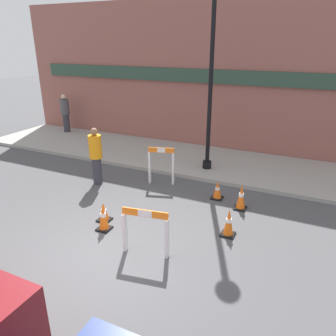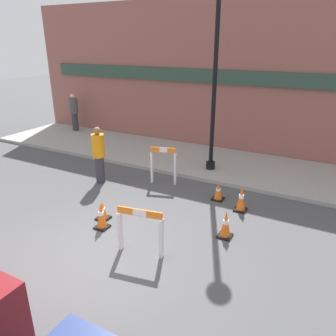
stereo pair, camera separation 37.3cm
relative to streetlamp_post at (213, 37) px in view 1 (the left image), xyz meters
name	(u,v)px [view 1 (the left image)]	position (x,y,z in m)	size (l,w,h in m)	color
ground_plane	(101,260)	(-0.34, -5.36, -4.11)	(60.00, 60.00, 0.00)	#4C4C4F
sidewalk_slab	(204,161)	(-0.34, 0.74, -4.05)	(18.00, 3.21, 0.12)	#9E9B93
storefront_facade	(222,78)	(-0.34, 2.42, -1.36)	(18.00, 0.22, 5.50)	#93564C
streetlamp_post	(213,37)	(0.00, 0.00, 0.00)	(0.44, 0.44, 6.32)	black
barricade_0	(145,230)	(0.35, -4.79, -3.57)	(0.95, 0.29, 0.99)	white
barricade_1	(161,165)	(-0.92, -1.50, -3.52)	(0.77, 0.35, 1.12)	white
traffic_cone_0	(229,223)	(1.67, -3.43, -3.80)	(0.30, 0.30, 0.65)	black
traffic_cone_1	(103,217)	(-0.95, -4.40, -3.80)	(0.30, 0.30, 0.65)	black
traffic_cone_2	(241,197)	(1.62, -2.10, -3.78)	(0.30, 0.30, 0.69)	black
traffic_cone_3	(217,190)	(0.91, -1.79, -3.87)	(0.30, 0.30, 0.51)	black
traffic_cone_4	(104,212)	(-1.18, -4.07, -3.89)	(0.30, 0.30, 0.46)	black
person_worker	(96,155)	(-2.66, -2.32, -3.20)	(0.47, 0.47, 1.71)	#33333D
person_pedestrian	(65,112)	(-7.33, 1.68, -3.09)	(0.44, 0.44, 1.70)	#33333D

